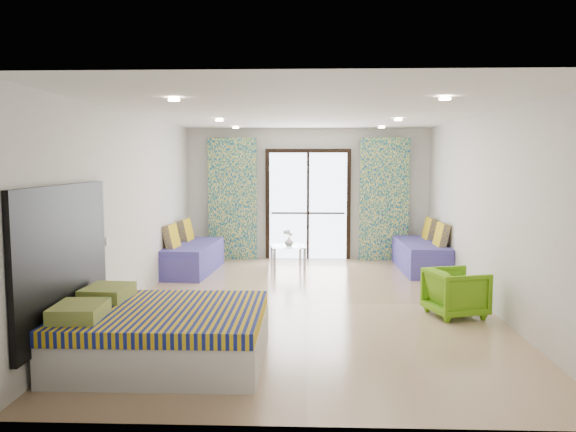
{
  "coord_description": "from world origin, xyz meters",
  "views": [
    {
      "loc": [
        0.0,
        -7.89,
        2.04
      ],
      "look_at": [
        -0.32,
        1.1,
        1.15
      ],
      "focal_mm": 35.0,
      "sensor_mm": 36.0,
      "label": 1
    }
  ],
  "objects_px": {
    "daybed_right": "(421,255)",
    "armchair": "(456,290)",
    "bed": "(162,334)",
    "daybed_left": "(192,256)",
    "coffee_table": "(288,248)"
  },
  "relations": [
    {
      "from": "bed",
      "to": "armchair",
      "type": "height_order",
      "value": "same"
    },
    {
      "from": "daybed_left",
      "to": "bed",
      "type": "bearing_deg",
      "value": -77.97
    },
    {
      "from": "bed",
      "to": "daybed_right",
      "type": "xyz_separation_m",
      "value": [
        3.59,
        4.9,
        0.01
      ]
    },
    {
      "from": "daybed_right",
      "to": "bed",
      "type": "bearing_deg",
      "value": -127.45
    },
    {
      "from": "bed",
      "to": "daybed_right",
      "type": "distance_m",
      "value": 6.08
    },
    {
      "from": "daybed_right",
      "to": "armchair",
      "type": "bearing_deg",
      "value": -94.28
    },
    {
      "from": "armchair",
      "to": "daybed_right",
      "type": "bearing_deg",
      "value": -19.19
    },
    {
      "from": "bed",
      "to": "daybed_left",
      "type": "height_order",
      "value": "daybed_left"
    },
    {
      "from": "daybed_right",
      "to": "armchair",
      "type": "distance_m",
      "value": 3.1
    },
    {
      "from": "daybed_left",
      "to": "daybed_right",
      "type": "relative_size",
      "value": 1.0
    },
    {
      "from": "bed",
      "to": "daybed_right",
      "type": "relative_size",
      "value": 1.03
    },
    {
      "from": "daybed_right",
      "to": "armchair",
      "type": "xyz_separation_m",
      "value": [
        -0.17,
        -3.1,
        0.05
      ]
    },
    {
      "from": "coffee_table",
      "to": "daybed_right",
      "type": "bearing_deg",
      "value": -3.34
    },
    {
      "from": "bed",
      "to": "coffee_table",
      "type": "xyz_separation_m",
      "value": [
        1.1,
        5.04,
        0.09
      ]
    },
    {
      "from": "daybed_left",
      "to": "armchair",
      "type": "relative_size",
      "value": 2.82
    }
  ]
}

